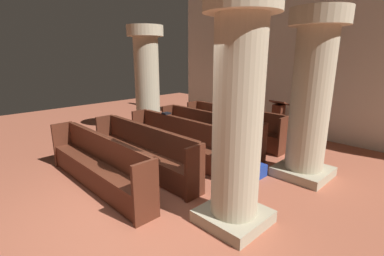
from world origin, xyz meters
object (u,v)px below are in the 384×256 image
at_px(kneeler_box_blue, 256,170).
at_px(pew_row_4, 98,161).
at_px(pew_row_0, 232,124).
at_px(pew_row_3, 143,149).
at_px(pillar_aisle_rear, 238,112).
at_px(pillar_aisle_side, 311,94).
at_px(hymn_book, 166,113).
at_px(pew_row_1, 208,131).
at_px(pillar_far_side, 147,79).
at_px(pew_row_2, 179,139).
at_px(lectern, 278,121).

bearing_deg(kneeler_box_blue, pew_row_4, -125.69).
distance_m(pew_row_0, pew_row_3, 2.98).
relative_size(pillar_aisle_rear, kneeler_box_blue, 9.77).
relative_size(pillar_aisle_side, hymn_book, 17.44).
xyz_separation_m(pillar_aisle_rear, hymn_book, (-3.09, 1.29, -0.69)).
distance_m(pew_row_1, pew_row_3, 1.98).
height_order(pillar_aisle_side, pillar_far_side, same).
bearing_deg(pew_row_4, kneeler_box_blue, 54.31).
distance_m(pew_row_2, lectern, 3.39).
bearing_deg(pillar_aisle_rear, lectern, 111.88).
xyz_separation_m(pillar_far_side, kneeler_box_blue, (4.15, -0.36, -1.53)).
relative_size(pew_row_3, hymn_book, 17.29).
distance_m(pew_row_4, lectern, 5.35).
height_order(pew_row_3, pillar_aisle_side, pillar_aisle_side).
relative_size(pew_row_0, lectern, 2.90).
bearing_deg(pew_row_4, pillar_aisle_rear, 19.93).
bearing_deg(lectern, pew_row_0, -115.66).
distance_m(pillar_aisle_side, pillar_far_side, 4.81).
height_order(pew_row_4, hymn_book, hymn_book).
distance_m(pew_row_2, hymn_book, 0.84).
distance_m(pew_row_0, pillar_far_side, 2.87).
bearing_deg(pew_row_3, pew_row_1, 90.00).
bearing_deg(kneeler_box_blue, pillar_aisle_rear, -67.97).
bearing_deg(lectern, kneeler_box_blue, -68.20).
height_order(pillar_aisle_side, kneeler_box_blue, pillar_aisle_side).
distance_m(pew_row_3, lectern, 4.36).
height_order(pew_row_4, lectern, lectern).
height_order(pew_row_0, lectern, lectern).
relative_size(pew_row_2, kneeler_box_blue, 9.69).
bearing_deg(pillar_aisle_side, pew_row_3, -138.15).
xyz_separation_m(pew_row_2, pillar_aisle_rear, (2.42, -1.11, 1.15)).
xyz_separation_m(lectern, kneeler_box_blue, (1.13, -2.83, -0.33)).
bearing_deg(lectern, pew_row_4, -96.91).
relative_size(pillar_aisle_side, kneeler_box_blue, 9.77).
relative_size(pew_row_1, pillar_far_side, 0.99).
xyz_separation_m(pew_row_3, pillar_far_side, (-2.37, 1.84, 1.15)).
bearing_deg(hymn_book, pew_row_4, -72.83).
bearing_deg(pew_row_3, pew_row_4, -90.00).
bearing_deg(pew_row_0, hymn_book, -110.37).
distance_m(pillar_aisle_rear, lectern, 4.92).
height_order(pew_row_1, pew_row_2, same).
xyz_separation_m(pew_row_1, kneeler_box_blue, (1.78, -0.50, -0.38)).
bearing_deg(pew_row_3, pew_row_2, 90.00).
height_order(lectern, hymn_book, lectern).
bearing_deg(pillar_far_side, pew_row_0, 25.53).
xyz_separation_m(pew_row_0, pillar_aisle_rear, (2.42, -3.09, 1.15)).
bearing_deg(pillar_aisle_rear, pillar_far_side, 157.79).
height_order(pillar_aisle_side, hymn_book, pillar_aisle_side).
bearing_deg(lectern, pillar_aisle_side, -50.34).
xyz_separation_m(pew_row_2, pillar_far_side, (-2.37, 0.85, 1.15)).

